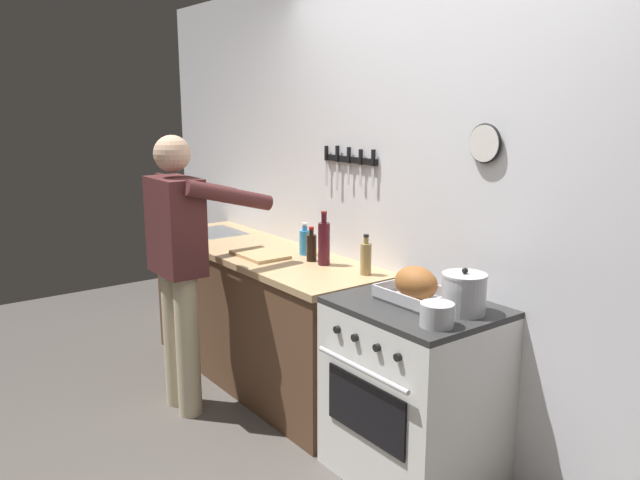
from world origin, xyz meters
TOP-DOWN VIEW (x-y plane):
  - wall_back at (0.00, 1.35)m, footprint 6.00×0.13m
  - counter_block at (-1.21, 0.99)m, footprint 2.03×0.65m
  - stove at (0.22, 0.99)m, footprint 0.76×0.67m
  - person_cook at (-1.12, 0.39)m, footprint 0.51×0.63m
  - roasting_pan at (0.19, 1.01)m, footprint 0.35×0.26m
  - stock_pot at (0.44, 1.07)m, footprint 0.20×0.20m
  - saucepan at (0.49, 0.84)m, footprint 0.15×0.15m
  - cutting_board at (-1.05, 0.89)m, footprint 0.36×0.24m
  - bottle_soy_sauce at (-0.76, 1.08)m, footprint 0.06×0.06m
  - bottle_dish_soap at (-0.91, 1.14)m, footprint 0.07×0.07m
  - bottle_vinegar at (-0.33, 1.14)m, footprint 0.06×0.06m
  - bottle_wine_red at (-0.64, 1.08)m, footprint 0.07×0.07m

SIDE VIEW (x-z plane):
  - stove at x=0.22m, z-range 0.00..0.90m
  - counter_block at x=-1.21m, z-range 0.01..0.91m
  - cutting_board at x=-1.05m, z-range 0.90..0.92m
  - saucepan at x=0.49m, z-range 0.90..1.00m
  - person_cook at x=-1.12m, z-range 0.12..1.78m
  - roasting_pan at x=0.19m, z-range 0.89..1.06m
  - bottle_dish_soap at x=-0.91m, z-range 0.88..1.08m
  - bottle_soy_sauce at x=-0.76m, z-range 0.88..1.09m
  - stock_pot at x=0.44m, z-range 0.89..1.10m
  - bottle_vinegar at x=-0.33m, z-range 0.88..1.11m
  - bottle_wine_red at x=-0.64m, z-range 0.87..1.19m
  - wall_back at x=0.00m, z-range 0.00..2.60m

